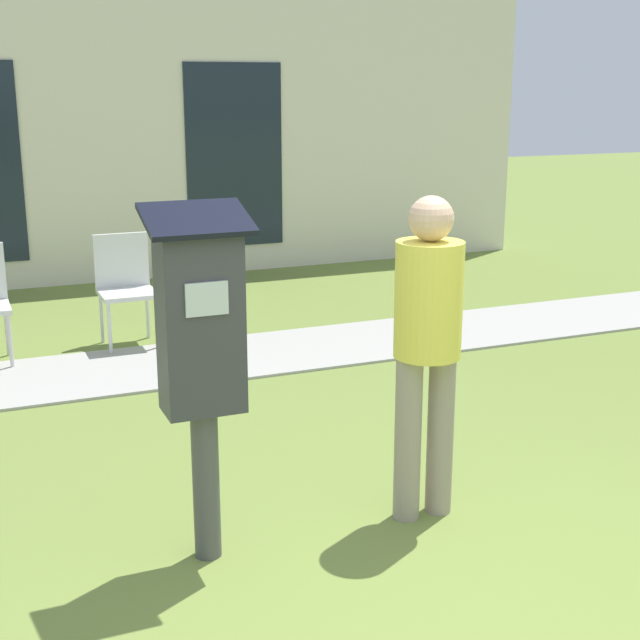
# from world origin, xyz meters

# --- Properties ---
(sidewalk) EXTENTS (12.00, 1.10, 0.02)m
(sidewalk) POSITION_xyz_m (0.00, 3.95, 0.01)
(sidewalk) COLOR #A3A099
(sidewalk) RESTS_ON ground
(building_facade) EXTENTS (10.00, 0.26, 3.20)m
(building_facade) POSITION_xyz_m (0.00, 7.26, 1.60)
(building_facade) COLOR beige
(building_facade) RESTS_ON ground
(parking_meter) EXTENTS (0.44, 0.31, 1.59)m
(parking_meter) POSITION_xyz_m (-0.64, 1.11, 1.02)
(parking_meter) COLOR #4C4C4C
(parking_meter) RESTS_ON ground
(person_standing) EXTENTS (0.32, 0.32, 1.58)m
(person_standing) POSITION_xyz_m (0.45, 1.09, 0.93)
(person_standing) COLOR gray
(person_standing) RESTS_ON ground
(outdoor_chair_middle) EXTENTS (0.44, 0.44, 0.90)m
(outdoor_chair_middle) POSITION_xyz_m (-0.31, 4.69, 0.53)
(outdoor_chair_middle) COLOR silver
(outdoor_chair_middle) RESTS_ON ground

